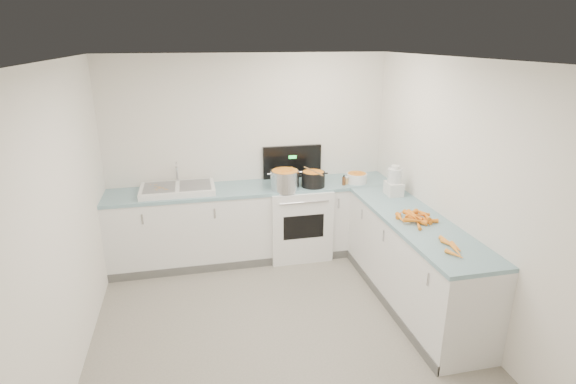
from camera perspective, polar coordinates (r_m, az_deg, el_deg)
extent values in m
cube|color=white|center=(5.68, -4.29, -4.02)|extent=(3.50, 0.60, 0.90)
cube|color=#80AAB6|center=(5.51, -4.41, 0.48)|extent=(3.50, 0.62, 0.04)
cube|color=white|center=(4.89, 15.57, -8.71)|extent=(0.60, 2.20, 0.90)
cube|color=#80AAB6|center=(4.69, 16.08, -3.61)|extent=(0.62, 2.20, 0.04)
cube|color=white|center=(5.75, 1.19, -3.66)|extent=(0.76, 0.65, 0.90)
cube|color=black|center=(5.80, 0.53, 3.86)|extent=(0.76, 0.05, 0.42)
cube|color=white|center=(5.45, -13.83, 0.37)|extent=(0.86, 0.52, 0.07)
cube|color=slate|center=(5.45, -16.01, 0.59)|extent=(0.36, 0.42, 0.01)
cube|color=slate|center=(5.43, -11.70, 0.90)|extent=(0.36, 0.42, 0.01)
cylinder|color=silver|center=(5.61, -13.93, 2.57)|extent=(0.03, 0.03, 0.24)
cylinder|color=silver|center=(5.37, -0.40, 1.45)|extent=(0.40, 0.40, 0.25)
cylinder|color=black|center=(5.48, 3.21, 1.54)|extent=(0.36, 0.36, 0.20)
cylinder|color=#AD7A47|center=(5.45, 3.23, 2.67)|extent=(0.14, 0.41, 0.02)
cylinder|color=white|center=(5.70, 8.71, 1.78)|extent=(0.30, 0.30, 0.12)
cylinder|color=#593319|center=(5.57, 7.10, 1.39)|extent=(0.04, 0.04, 0.10)
cylinder|color=#E5B266|center=(5.62, 7.39, 1.40)|extent=(0.05, 0.05, 0.08)
cube|color=white|center=(5.32, 13.27, 0.42)|extent=(0.18, 0.22, 0.15)
cylinder|color=silver|center=(5.27, 13.40, 2.04)|extent=(0.16, 0.16, 0.16)
cylinder|color=white|center=(5.24, 13.48, 3.08)|extent=(0.10, 0.10, 0.04)
cone|color=orange|center=(4.69, 15.75, -3.02)|extent=(0.17, 0.13, 0.05)
cone|color=orange|center=(4.64, 15.69, -3.26)|extent=(0.16, 0.15, 0.05)
cone|color=orange|center=(4.51, 16.23, -4.02)|extent=(0.10, 0.21, 0.04)
cone|color=orange|center=(4.78, 16.10, -2.69)|extent=(0.11, 0.20, 0.04)
cone|color=orange|center=(4.58, 15.99, -3.57)|extent=(0.19, 0.19, 0.05)
cone|color=orange|center=(4.70, 14.00, -2.80)|extent=(0.15, 0.17, 0.05)
cone|color=orange|center=(4.65, 16.94, -3.35)|extent=(0.07, 0.20, 0.04)
cone|color=orange|center=(4.66, 16.81, -3.26)|extent=(0.19, 0.11, 0.05)
cone|color=orange|center=(4.62, 15.51, -3.39)|extent=(0.16, 0.15, 0.04)
cone|color=orange|center=(4.63, 17.34, -3.49)|extent=(0.20, 0.10, 0.04)
cone|color=orange|center=(4.64, 15.66, -3.24)|extent=(0.15, 0.16, 0.05)
cone|color=orange|center=(4.75, 16.46, -2.47)|extent=(0.09, 0.20, 0.05)
cone|color=orange|center=(4.65, 15.72, -2.83)|extent=(0.07, 0.22, 0.05)
cone|color=orange|center=(4.58, 14.07, -3.19)|extent=(0.07, 0.21, 0.05)
cone|color=orange|center=(4.62, 15.67, -2.95)|extent=(0.07, 0.21, 0.04)
cone|color=orange|center=(4.67, 16.59, -2.78)|extent=(0.17, 0.06, 0.04)
cone|color=orange|center=(4.68, 15.29, -2.71)|extent=(0.20, 0.15, 0.05)
cone|color=orange|center=(4.65, 17.18, -2.95)|extent=(0.08, 0.19, 0.04)
cone|color=orange|center=(4.66, 15.21, -2.79)|extent=(0.08, 0.19, 0.05)
cone|color=orange|center=(4.54, 15.77, -3.52)|extent=(0.21, 0.12, 0.05)
cone|color=orange|center=(4.01, 20.36, -7.41)|extent=(0.10, 0.17, 0.04)
cone|color=orange|center=(4.09, 20.59, -6.95)|extent=(0.08, 0.19, 0.04)
cone|color=orange|center=(4.15, 20.56, -6.54)|extent=(0.05, 0.17, 0.04)
cone|color=orange|center=(4.18, 19.85, -6.25)|extent=(0.09, 0.19, 0.04)
cone|color=orange|center=(4.23, 19.53, -5.91)|extent=(0.07, 0.19, 0.04)
cube|color=tan|center=(5.34, -16.33, 0.26)|extent=(0.01, 0.04, 0.00)
cube|color=tan|center=(5.41, -15.65, 0.56)|extent=(0.04, 0.01, 0.00)
cube|color=tan|center=(5.41, -16.02, 0.55)|extent=(0.05, 0.03, 0.00)
cube|color=tan|center=(5.39, -15.96, 0.45)|extent=(0.01, 0.04, 0.00)
cube|color=tan|center=(5.37, -16.33, 0.35)|extent=(0.05, 0.02, 0.00)
cube|color=tan|center=(5.32, -15.17, 0.31)|extent=(0.05, 0.01, 0.00)
cube|color=tan|center=(5.38, -15.57, 0.42)|extent=(0.03, 0.05, 0.00)
cube|color=tan|center=(5.42, -15.10, 0.60)|extent=(0.01, 0.04, 0.00)
cube|color=tan|center=(5.44, -16.07, 0.62)|extent=(0.02, 0.03, 0.00)
cube|color=tan|center=(5.46, -16.41, 0.67)|extent=(0.04, 0.02, 0.00)
cube|color=tan|center=(5.35, -15.33, 0.38)|extent=(0.04, 0.02, 0.00)
cube|color=tan|center=(5.57, -17.07, 0.92)|extent=(0.02, 0.03, 0.00)
cube|color=tan|center=(5.55, -16.45, 0.92)|extent=(0.04, 0.01, 0.00)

